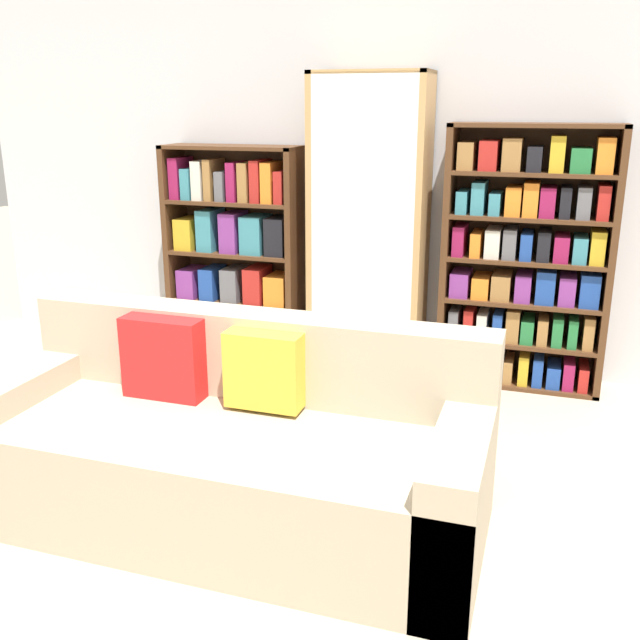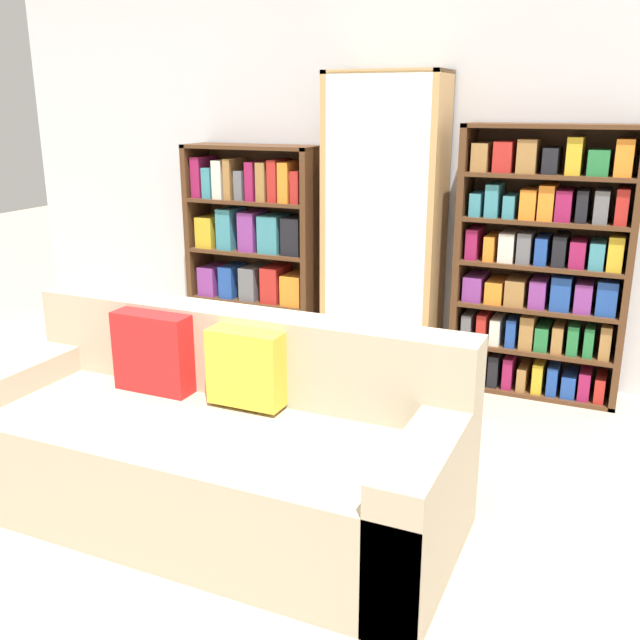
{
  "view_description": "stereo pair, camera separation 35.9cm",
  "coord_description": "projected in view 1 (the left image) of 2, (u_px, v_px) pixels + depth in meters",
  "views": [
    {
      "loc": [
        1.04,
        -2.03,
        1.69
      ],
      "look_at": [
        -0.07,
        1.35,
        0.61
      ],
      "focal_mm": 40.0,
      "sensor_mm": 36.0,
      "label": 1
    },
    {
      "loc": [
        1.38,
        -1.9,
        1.69
      ],
      "look_at": [
        -0.07,
        1.35,
        0.61
      ],
      "focal_mm": 40.0,
      "sensor_mm": 36.0,
      "label": 2
    }
  ],
  "objects": [
    {
      "name": "ground_plane",
      "position": [
        225.0,
        579.0,
        2.65
      ],
      "size": [
        16.0,
        16.0,
        0.0
      ],
      "primitive_type": "plane",
      "color": "tan"
    },
    {
      "name": "wall_back",
      "position": [
        389.0,
        159.0,
        4.59
      ],
      "size": [
        6.09,
        0.06,
        2.7
      ],
      "color": "silver",
      "rests_on": "ground"
    },
    {
      "name": "couch",
      "position": [
        230.0,
        452.0,
        2.98
      ],
      "size": [
        2.11,
        0.86,
        0.83
      ],
      "color": "tan",
      "rests_on": "ground"
    },
    {
      "name": "bookshelf_left",
      "position": [
        236.0,
        255.0,
        4.9
      ],
      "size": [
        0.94,
        0.32,
        1.43
      ],
      "color": "#4C2D19",
      "rests_on": "ground"
    },
    {
      "name": "display_cabinet",
      "position": [
        369.0,
        229.0,
        4.53
      ],
      "size": [
        0.73,
        0.36,
        1.89
      ],
      "color": "tan",
      "rests_on": "ground"
    },
    {
      "name": "bookshelf_right",
      "position": [
        527.0,
        262.0,
        4.3
      ],
      "size": [
        0.99,
        0.32,
        1.59
      ],
      "color": "#4C2D19",
      "rests_on": "ground"
    },
    {
      "name": "wine_bottle",
      "position": [
        452.0,
        377.0,
        4.23
      ],
      "size": [
        0.08,
        0.08,
        0.34
      ],
      "color": "black",
      "rests_on": "ground"
    }
  ]
}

